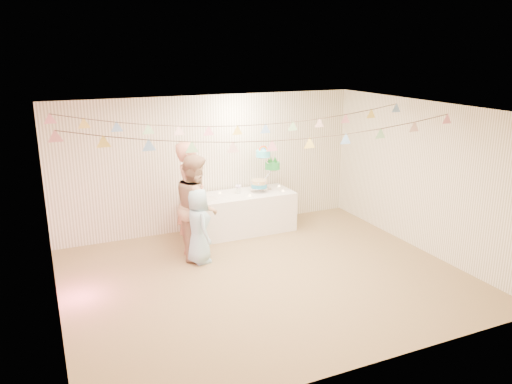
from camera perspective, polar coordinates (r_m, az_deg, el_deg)
name	(u,v)px	position (r m, az deg, el deg)	size (l,w,h in m)	color
floor	(265,277)	(7.89, 1.06, -9.71)	(6.00, 6.00, 0.00)	olive
ceiling	(266,110)	(7.15, 1.17, 9.38)	(6.00, 6.00, 0.00)	silver
back_wall	(211,163)	(9.66, -5.21, 3.30)	(6.00, 6.00, 0.00)	white
front_wall	(367,261)	(5.40, 12.55, -7.68)	(6.00, 6.00, 0.00)	white
left_wall	(49,226)	(6.77, -22.59, -3.60)	(5.00, 5.00, 0.00)	white
right_wall	(423,177)	(9.06, 18.56, 1.64)	(5.00, 5.00, 0.00)	white
table	(241,213)	(9.62, -1.78, -2.39)	(2.04, 0.81, 0.76)	white
cake_stand	(265,170)	(9.66, 1.09, 2.52)	(0.74, 0.43, 0.83)	silver
cake_bottom	(260,188)	(9.63, 0.42, 0.47)	(0.31, 0.31, 0.15)	#2A95C4
cake_middle	(272,171)	(9.83, 1.82, 2.41)	(0.27, 0.27, 0.22)	green
cake_top_tier	(263,160)	(9.56, 0.85, 3.69)	(0.25, 0.25, 0.19)	#4DDEF3
platter	(209,199)	(9.24, -5.40, -0.78)	(0.34, 0.34, 0.02)	white
posy	(238,190)	(9.52, -2.05, 0.28)	(0.15, 0.15, 0.17)	white
person_adult_a	(191,197)	(8.63, -7.44, -0.62)	(0.71, 0.47, 1.94)	tan
person_adult_b	(197,206)	(8.43, -6.81, -1.61)	(0.86, 0.67, 1.77)	tan
person_child	(198,226)	(8.25, -6.59, -3.89)	(0.62, 0.40, 1.26)	#97C3D5
bunting_back	(237,118)	(8.18, -2.16, 8.48)	(5.60, 1.10, 0.40)	pink
bunting_front	(272,131)	(7.01, 1.85, 6.93)	(5.60, 0.90, 0.36)	#72A5E5
tealight_0	(203,200)	(9.10, -6.10, -0.94)	(0.04, 0.04, 0.03)	#FFD88C
tealight_1	(220,193)	(9.54, -4.15, -0.09)	(0.04, 0.04, 0.03)	#FFD88C
tealight_2	(250,195)	(9.34, -0.72, -0.40)	(0.04, 0.04, 0.03)	#FFD88C
tealight_3	(253,188)	(9.83, -0.40, 0.44)	(0.04, 0.04, 0.03)	#FFD88C
tealight_4	(283,191)	(9.67, 3.11, 0.16)	(0.04, 0.04, 0.03)	#FFD88C
tealight_5	(279,186)	(9.99, 2.65, 0.69)	(0.04, 0.04, 0.03)	#FFD88C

